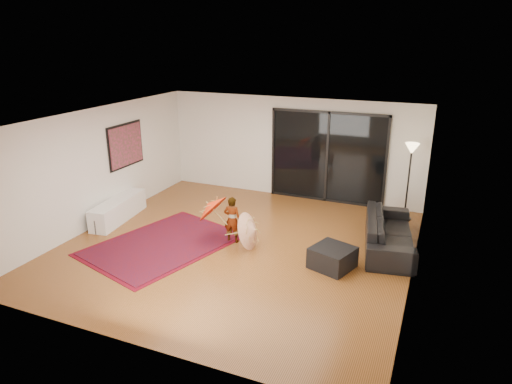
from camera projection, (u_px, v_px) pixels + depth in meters
The scene contains 17 objects.
floor at pixel (237, 246), 9.63m from camera, with size 7.00×7.00×0.00m, color #975429.
ceiling at pixel (235, 119), 8.74m from camera, with size 7.00×7.00×0.00m, color white.
wall_back at pixel (291, 148), 12.24m from camera, with size 7.00×7.00×0.00m, color silver.
wall_front at pixel (126, 261), 6.13m from camera, with size 7.00×7.00×0.00m, color silver.
wall_left at pixel (98, 167), 10.46m from camera, with size 7.00×7.00×0.00m, color silver.
wall_right at pixel (419, 210), 7.91m from camera, with size 7.00×7.00×0.00m, color silver.
sliding_door at pixel (327, 157), 11.89m from camera, with size 3.06×0.07×2.40m.
painting at pixel (126, 145), 11.22m from camera, with size 0.04×1.28×1.08m.
media_console at pixel (118, 210), 10.94m from camera, with size 0.46×1.84×0.51m, color white.
speaker at pixel (97, 224), 10.31m from camera, with size 0.29×0.29×0.33m, color #424244.
persian_rug at pixel (163, 244), 9.69m from camera, with size 3.01×3.60×0.02m.
sofa at pixel (389, 232), 9.45m from camera, with size 2.39×0.94×0.70m, color black.
ottoman at pixel (332, 258), 8.69m from camera, with size 0.72×0.72×0.41m, color black.
floor_lamp at pixel (411, 160), 10.58m from camera, with size 0.32×0.32×1.87m.
child at pixel (232, 220), 9.69m from camera, with size 0.37×0.24×1.01m, color #999999.
parasol_orange at pixel (208, 207), 9.77m from camera, with size 0.65×0.76×0.85m.
parasol_white at pixel (255, 227), 9.34m from camera, with size 0.53×0.79×0.88m.
Camera 1 is at (3.74, -7.89, 4.23)m, focal length 32.00 mm.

